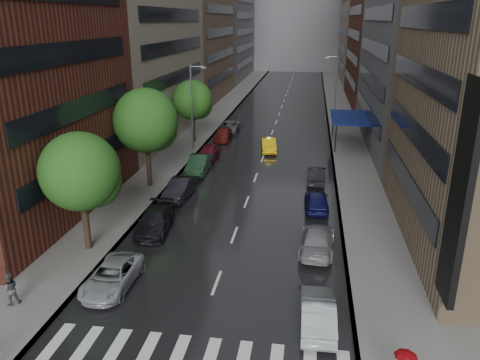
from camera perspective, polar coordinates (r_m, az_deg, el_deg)
name	(u,v)px	position (r m, az deg, el deg)	size (l,w,h in m)	color
ground	(200,328)	(22.88, -4.93, -17.55)	(220.00, 220.00, 0.00)	gray
road	(278,117)	(69.30, 4.68, 7.72)	(14.00, 140.00, 0.01)	black
sidewalk_left	(218,114)	(70.45, -2.71, 8.01)	(4.00, 140.00, 0.15)	gray
sidewalk_right	(341,118)	(69.27, 12.18, 7.41)	(4.00, 140.00, 0.15)	gray
crosswalk	(193,358)	(21.31, -5.69, -20.74)	(13.15, 2.80, 0.01)	silver
buildings_left	(190,2)	(79.07, -6.15, 20.73)	(8.00, 108.00, 38.00)	maroon
buildings_right	(388,8)	(75.22, 17.58, 19.37)	(8.05, 109.10, 36.00)	#937A5B
building_far	(298,9)	(135.88, 7.09, 19.99)	(40.00, 14.00, 32.00)	slate
tree_near	(80,172)	(28.98, -18.93, 0.96)	(4.70, 4.70, 7.49)	#382619
tree_mid	(146,121)	(39.05, -11.42, 7.10)	(5.27, 5.27, 8.41)	#382619
tree_far	(193,100)	(53.79, -5.79, 9.67)	(4.49, 4.49, 7.15)	#382619
taxi	(269,145)	(50.62, 3.53, 4.29)	(1.49, 4.27, 1.41)	#E4B20C
parked_cars_left	(196,168)	(42.74, -5.33, 1.47)	(2.49, 41.17, 1.60)	#989AA0
parked_cars_right	(317,223)	(31.72, 9.35, -5.17)	(2.31, 24.76, 1.47)	#A7AEB1
ped_black_umbrella	(9,282)	(26.07, -26.38, -11.12)	(1.05, 1.04, 2.09)	#46474B
street_lamp_left	(192,106)	(50.11, -5.83, 8.98)	(1.74, 0.22, 9.00)	gray
street_lamp_right	(335,89)	(63.47, 11.55, 10.83)	(1.74, 0.22, 9.00)	gray
awning	(350,118)	(54.00, 13.21, 7.41)	(4.00, 8.00, 3.12)	navy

